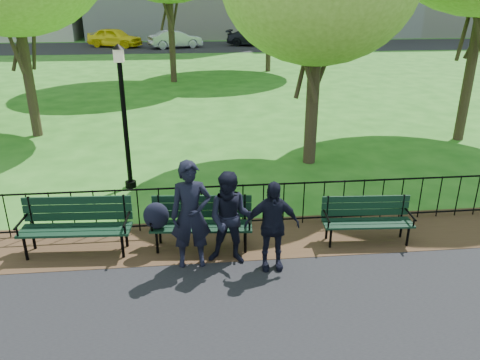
{
  "coord_description": "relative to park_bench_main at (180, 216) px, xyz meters",
  "views": [
    {
      "loc": [
        -0.32,
        -6.17,
        4.3
      ],
      "look_at": [
        0.49,
        1.5,
        1.2
      ],
      "focal_mm": 35.0,
      "sensor_mm": 36.0,
      "label": 1
    }
  ],
  "objects": [
    {
      "name": "ground",
      "position": [
        0.6,
        -1.27,
        -0.64
      ],
      "size": [
        120.0,
        120.0,
        0.0
      ],
      "primitive_type": "plane",
      "color": "#245E18"
    },
    {
      "name": "dirt_strip",
      "position": [
        0.6,
        0.23,
        -0.63
      ],
      "size": [
        60.0,
        1.6,
        0.01
      ],
      "primitive_type": "cube",
      "color": "#3A2717",
      "rests_on": "ground"
    },
    {
      "name": "far_street",
      "position": [
        0.6,
        33.73,
        -0.64
      ],
      "size": [
        70.0,
        9.0,
        0.01
      ],
      "primitive_type": "cube",
      "color": "black",
      "rests_on": "ground"
    },
    {
      "name": "iron_fence",
      "position": [
        0.6,
        0.73,
        -0.15
      ],
      "size": [
        24.06,
        0.06,
        1.0
      ],
      "color": "black",
      "rests_on": "ground"
    },
    {
      "name": "park_bench_main",
      "position": [
        0.0,
        0.0,
        0.0
      ],
      "size": [
        1.93,
        0.71,
        1.01
      ],
      "rotation": [
        0.0,
        0.0,
        -0.09
      ],
      "color": "black",
      "rests_on": "ground"
    },
    {
      "name": "park_bench_left_a",
      "position": [
        -1.79,
        0.12,
        -0.03
      ],
      "size": [
        1.92,
        0.69,
        1.07
      ],
      "rotation": [
        0.0,
        0.0,
        -0.06
      ],
      "color": "black",
      "rests_on": "ground"
    },
    {
      "name": "park_bench_right_a",
      "position": [
        3.39,
        -0.06,
        -0.12
      ],
      "size": [
        1.65,
        0.6,
        0.92
      ],
      "rotation": [
        0.0,
        0.0,
        -0.06
      ],
      "color": "black",
      "rests_on": "ground"
    },
    {
      "name": "lamppost",
      "position": [
        -1.22,
        3.01,
        1.15
      ],
      "size": [
        0.3,
        0.3,
        3.29
      ],
      "color": "black",
      "rests_on": "ground"
    },
    {
      "name": "person_left",
      "position": [
        0.21,
        -0.55,
        0.29
      ],
      "size": [
        0.69,
        0.47,
        1.84
      ],
      "primitive_type": "imported",
      "rotation": [
        0.0,
        0.0,
        0.04
      ],
      "color": "black",
      "rests_on": "asphalt_path"
    },
    {
      "name": "person_mid",
      "position": [
        0.86,
        -0.54,
        0.18
      ],
      "size": [
        0.86,
        0.57,
        1.62
      ],
      "primitive_type": "imported",
      "rotation": [
        0.0,
        0.0,
        -0.21
      ],
      "color": "black",
      "rests_on": "asphalt_path"
    },
    {
      "name": "person_right",
      "position": [
        1.51,
        -0.78,
        0.14
      ],
      "size": [
        0.92,
        0.4,
        1.54
      ],
      "primitive_type": "imported",
      "rotation": [
        0.0,
        0.0,
        -0.03
      ],
      "color": "black",
      "rests_on": "asphalt_path"
    },
    {
      "name": "taxi",
      "position": [
        -5.89,
        34.13,
        0.15
      ],
      "size": [
        4.94,
        3.57,
        1.56
      ],
      "primitive_type": "imported",
      "rotation": [
        0.0,
        0.0,
        1.15
      ],
      "color": "yellow",
      "rests_on": "far_street"
    },
    {
      "name": "sedan_silver",
      "position": [
        -0.83,
        32.83,
        0.08
      ],
      "size": [
        4.59,
        2.88,
        1.43
      ],
      "primitive_type": "imported",
      "rotation": [
        0.0,
        0.0,
        1.91
      ],
      "color": "#A9ACB0",
      "rests_on": "far_street"
    },
    {
      "name": "sedan_dark",
      "position": [
        5.81,
        33.91,
        0.03
      ],
      "size": [
        4.94,
        3.15,
        1.33
      ],
      "primitive_type": "imported",
      "rotation": [
        0.0,
        0.0,
        1.27
      ],
      "color": "black",
      "rests_on": "far_street"
    }
  ]
}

